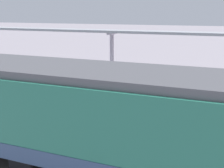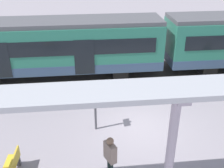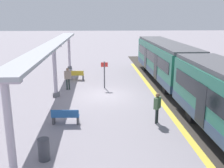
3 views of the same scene
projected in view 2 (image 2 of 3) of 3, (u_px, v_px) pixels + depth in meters
ground_plane at (141, 126)px, 12.16m from camera, size 176.00×176.00×0.00m
tactile_edge_strip at (127, 86)px, 15.55m from camera, size 0.36×26.21×0.01m
trackbed at (123, 73)px, 17.12m from camera, size 3.20×38.21×0.01m
train_near_carriage at (45, 48)px, 15.83m from camera, size 2.65×13.60×3.48m
canopy_pillar_second at (171, 146)px, 8.13m from camera, size 1.10×0.44×3.76m
canopy_beam at (175, 89)px, 7.23m from camera, size 1.20×21.43×0.16m
platform_info_sign at (95, 103)px, 11.40m from camera, size 0.56×0.10×2.20m
passenger_by_the_benches at (110, 154)px, 8.94m from camera, size 0.57×0.42×1.79m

